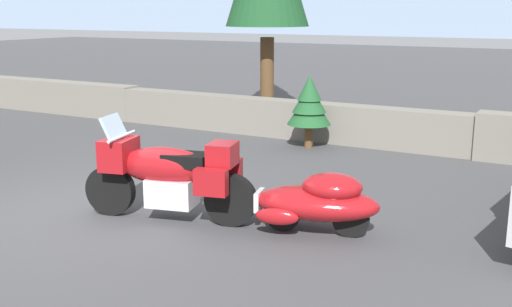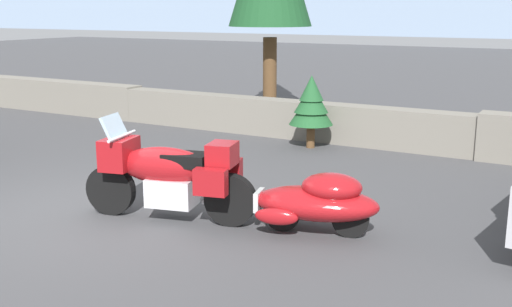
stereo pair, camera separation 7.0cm
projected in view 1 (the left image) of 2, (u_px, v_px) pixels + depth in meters
The scene contains 5 objects.
ground_plane at pixel (84, 213), 8.19m from camera, with size 80.00×80.00×0.00m, color #424244.
stone_guard_wall at pixel (274, 117), 13.10m from camera, with size 24.00×0.61×0.86m.
touring_motorcycle at pixel (168, 173), 7.79m from camera, with size 2.28×1.07×1.33m.
car_shaped_trailer at pixel (318, 201), 7.35m from camera, with size 2.22×1.04×0.76m.
pine_sapling_near at pixel (309, 103), 11.87m from camera, with size 0.85×0.85×1.42m.
Camera 1 is at (5.76, -5.73, 2.64)m, focal length 43.26 mm.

